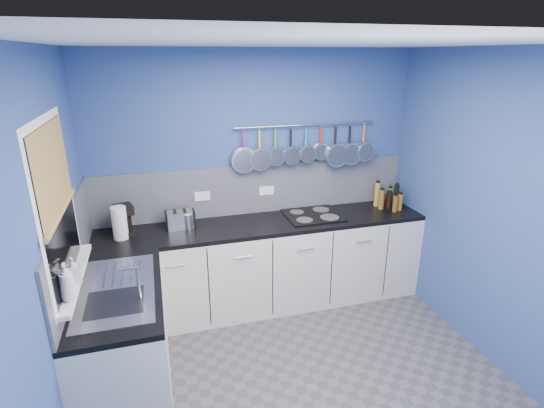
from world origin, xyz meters
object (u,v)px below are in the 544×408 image
canister (188,221)px  hob (313,215)px  soap_bottle_a (67,282)px  toaster (180,220)px  soap_bottle_b (73,270)px  coffee_maker (125,221)px  paper_towel (120,223)px

canister → hob: 1.24m
soap_bottle_a → toaster: size_ratio=0.95×
soap_bottle_b → canister: 1.34m
soap_bottle_b → coffee_maker: size_ratio=0.61×
soap_bottle_a → coffee_maker: size_ratio=0.85×
hob → soap_bottle_b: bearing=-153.3°
soap_bottle_a → toaster: (0.74, 1.30, -0.19)m
soap_bottle_b → hob: 2.31m
soap_bottle_a → toaster: bearing=60.2°
soap_bottle_a → paper_towel: soap_bottle_a is taller
canister → hob: bearing=-1.1°
soap_bottle_b → hob: (2.05, 1.03, -0.23)m
toaster → hob: toaster is taller
coffee_maker → hob: 1.80m
soap_bottle_b → coffee_maker: 1.08m
paper_towel → canister: bearing=6.7°
soap_bottle_b → coffee_maker: bearing=76.2°
paper_towel → canister: 0.60m
canister → soap_bottle_a: bearing=-122.6°
soap_bottle_a → toaster: soap_bottle_a is taller
soap_bottle_a → coffee_maker: bearing=78.4°
paper_towel → coffee_maker: size_ratio=1.04×
soap_bottle_b → toaster: bearing=55.5°
soap_bottle_b → canister: size_ratio=1.18×
coffee_maker → canister: coffee_maker is taller
paper_towel → coffee_maker: bearing=58.2°
paper_towel → canister: size_ratio=2.02×
toaster → paper_towel: bearing=-176.2°
soap_bottle_b → canister: (0.81, 1.05, -0.16)m
soap_bottle_a → soap_bottle_b: 0.22m
soap_bottle_a → soap_bottle_b: bearing=90.0°
toaster → hob: (1.31, -0.05, -0.08)m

